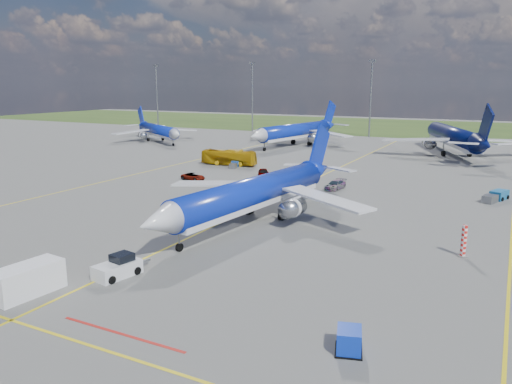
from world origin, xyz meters
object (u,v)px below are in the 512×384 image
at_px(baggage_tug_c, 235,164).
at_px(service_car_b, 193,177).
at_px(bg_jet_nw, 158,142).
at_px(bg_jet_nnw, 296,146).
at_px(uld_container, 349,340).
at_px(apron_bus, 229,157).
at_px(main_airliner, 254,221).
at_px(warning_post, 464,241).
at_px(service_car_a, 263,173).
at_px(pushback_tug, 118,267).
at_px(service_car_c, 335,185).
at_px(baggage_tug_w, 496,196).
at_px(service_van, 27,280).
at_px(bg_jet_n, 452,154).

bearing_deg(baggage_tug_c, service_car_b, -106.43).
distance_m(bg_jet_nw, baggage_tug_c, 48.77).
bearing_deg(bg_jet_nnw, service_car_b, -76.43).
xyz_separation_m(bg_jet_nnw, baggage_tug_c, (2.82, -36.71, 0.52)).
xyz_separation_m(uld_container, baggage_tug_c, (-39.89, 55.97, -0.20)).
xyz_separation_m(bg_jet_nnw, apron_bus, (0.74, -35.45, 1.54)).
relative_size(main_airliner, apron_bus, 3.48).
relative_size(warning_post, uld_container, 1.67).
relative_size(apron_bus, service_car_a, 2.48).
height_order(bg_jet_nnw, apron_bus, bg_jet_nnw).
height_order(warning_post, pushback_tug, warning_post).
relative_size(service_car_c, baggage_tug_w, 0.81).
distance_m(uld_container, baggage_tug_c, 68.73).
height_order(pushback_tug, uld_container, pushback_tug).
distance_m(main_airliner, service_car_b, 27.58).
relative_size(uld_container, service_car_b, 0.42).
xyz_separation_m(main_airliner, apron_bus, (-23.51, 34.27, 1.54)).
bearing_deg(baggage_tug_c, service_van, -93.73).
xyz_separation_m(pushback_tug, apron_bus, (-21.25, 54.41, 0.79)).
bearing_deg(service_car_c, pushback_tug, -89.26).
distance_m(warning_post, service_car_a, 43.93).
xyz_separation_m(warning_post, service_car_c, (-20.32, 23.55, -0.82)).
height_order(main_airliner, service_car_a, main_airliner).
distance_m(service_car_b, baggage_tug_c, 15.00).
bearing_deg(bg_jet_n, apron_bus, 22.43).
xyz_separation_m(service_van, baggage_tug_w, (30.43, 51.03, -0.57)).
xyz_separation_m(bg_jet_n, apron_bus, (-37.44, -36.48, 1.54)).
relative_size(service_van, service_car_b, 1.24).
bearing_deg(baggage_tug_w, service_car_b, -151.23).
distance_m(bg_jet_nw, uld_container, 115.74).
bearing_deg(pushback_tug, bg_jet_n, 90.25).
height_order(main_airliner, baggage_tug_w, main_airliner).
distance_m(uld_container, baggage_tug_w, 48.23).
relative_size(pushback_tug, baggage_tug_c, 1.09).
bearing_deg(baggage_tug_c, apron_bus, 130.35).
distance_m(bg_jet_n, main_airliner, 72.11).
bearing_deg(service_car_c, service_van, -92.58).
xyz_separation_m(bg_jet_nw, service_van, (55.89, -86.70, 1.16)).
distance_m(bg_jet_n, service_car_a, 51.85).
distance_m(bg_jet_n, baggage_tug_c, 51.72).
relative_size(bg_jet_n, service_car_b, 10.61).
bearing_deg(uld_container, service_van, 170.97).
height_order(apron_bus, service_car_a, apron_bus).
relative_size(warning_post, service_car_c, 0.64).
bearing_deg(main_airliner, bg_jet_nnw, 115.59).
bearing_deg(baggage_tug_w, warning_post, -73.62).
height_order(bg_jet_nnw, baggage_tug_w, bg_jet_nnw).
distance_m(bg_jet_nw, main_airliner, 86.42).
relative_size(main_airliner, service_van, 7.28).
relative_size(bg_jet_n, baggage_tug_c, 8.87).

